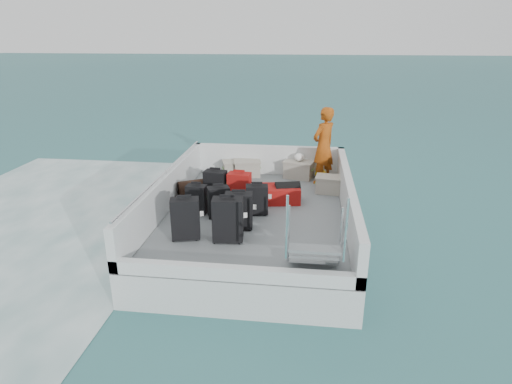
# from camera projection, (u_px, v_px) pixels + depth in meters

# --- Properties ---
(ground) EXTENTS (160.00, 160.00, 0.00)m
(ground) POSITION_uv_depth(u_px,v_px,m) (255.00, 241.00, 8.45)
(ground) COLOR #1A545C
(ground) RESTS_ON ground
(wake_foam) EXTENTS (10.00, 10.00, 0.00)m
(wake_foam) POSITION_uv_depth(u_px,v_px,m) (29.00, 228.00, 9.00)
(wake_foam) COLOR white
(wake_foam) RESTS_ON ground
(ferry_hull) EXTENTS (3.60, 5.00, 0.60)m
(ferry_hull) POSITION_uv_depth(u_px,v_px,m) (255.00, 227.00, 8.34)
(ferry_hull) COLOR silver
(ferry_hull) RESTS_ON ground
(deck) EXTENTS (3.30, 4.70, 0.02)m
(deck) POSITION_uv_depth(u_px,v_px,m) (255.00, 212.00, 8.23)
(deck) COLOR slate
(deck) RESTS_ON ferry_hull
(deck_fittings) EXTENTS (3.60, 5.00, 0.90)m
(deck_fittings) POSITION_uv_depth(u_px,v_px,m) (272.00, 201.00, 7.76)
(deck_fittings) COLOR silver
(deck_fittings) RESTS_ON deck
(suitcase_0) EXTENTS (0.51, 0.36, 0.71)m
(suitcase_0) POSITION_uv_depth(u_px,v_px,m) (185.00, 219.00, 7.03)
(suitcase_0) COLOR black
(suitcase_0) RESTS_ON deck
(suitcase_1) EXTENTS (0.40, 0.25, 0.57)m
(suitcase_1) POSITION_uv_depth(u_px,v_px,m) (197.00, 200.00, 8.06)
(suitcase_1) COLOR black
(suitcase_1) RESTS_ON deck
(suitcase_2) EXTENTS (0.47, 0.33, 0.63)m
(suitcase_2) POSITION_uv_depth(u_px,v_px,m) (216.00, 186.00, 8.69)
(suitcase_2) COLOR black
(suitcase_2) RESTS_ON deck
(suitcase_3) EXTENTS (0.52, 0.33, 0.75)m
(suitcase_3) POSITION_uv_depth(u_px,v_px,m) (228.00, 220.00, 6.95)
(suitcase_3) COLOR black
(suitcase_3) RESTS_ON deck
(suitcase_4) EXTENTS (0.46, 0.37, 0.59)m
(suitcase_4) POSITION_uv_depth(u_px,v_px,m) (219.00, 202.00, 7.91)
(suitcase_4) COLOR black
(suitcase_4) RESTS_ON deck
(suitcase_5) EXTENTS (0.47, 0.31, 0.62)m
(suitcase_5) POSITION_uv_depth(u_px,v_px,m) (239.00, 188.00, 8.59)
(suitcase_5) COLOR #A1180C
(suitcase_5) RESTS_ON deck
(suitcase_6) EXTENTS (0.50, 0.33, 0.65)m
(suitcase_6) POSITION_uv_depth(u_px,v_px,m) (239.00, 211.00, 7.43)
(suitcase_6) COLOR black
(suitcase_6) RESTS_ON deck
(suitcase_7) EXTENTS (0.44, 0.29, 0.58)m
(suitcase_7) POSITION_uv_depth(u_px,v_px,m) (257.00, 200.00, 8.03)
(suitcase_7) COLOR black
(suitcase_7) RESTS_ON deck
(suitcase_8) EXTENTS (0.90, 0.66, 0.33)m
(suitcase_8) POSITION_uv_depth(u_px,v_px,m) (279.00, 194.00, 8.68)
(suitcase_8) COLOR #A1180C
(suitcase_8) RESTS_ON deck
(duffel_0) EXTENTS (0.64, 0.54, 0.32)m
(duffel_0) POSITION_uv_depth(u_px,v_px,m) (192.00, 192.00, 8.78)
(duffel_0) COLOR black
(duffel_0) RESTS_ON deck
(duffel_1) EXTENTS (0.54, 0.52, 0.32)m
(duffel_1) POSITION_uv_depth(u_px,v_px,m) (235.00, 186.00, 9.12)
(duffel_1) COLOR black
(duffel_1) RESTS_ON deck
(duffel_2) EXTENTS (0.55, 0.40, 0.32)m
(duffel_2) POSITION_uv_depth(u_px,v_px,m) (287.00, 194.00, 8.69)
(duffel_2) COLOR black
(duffel_2) RESTS_ON deck
(crate_0) EXTENTS (0.63, 0.53, 0.33)m
(crate_0) POSITION_uv_depth(u_px,v_px,m) (235.00, 169.00, 10.31)
(crate_0) COLOR #ACA396
(crate_0) RESTS_ON deck
(crate_1) EXTENTS (0.67, 0.54, 0.36)m
(crate_1) POSITION_uv_depth(u_px,v_px,m) (247.00, 169.00, 10.25)
(crate_1) COLOR #ACA396
(crate_1) RESTS_ON deck
(crate_2) EXTENTS (0.73, 0.59, 0.38)m
(crate_2) POSITION_uv_depth(u_px,v_px,m) (299.00, 170.00, 10.12)
(crate_2) COLOR #ACA396
(crate_2) RESTS_ON deck
(crate_3) EXTENTS (0.60, 0.46, 0.33)m
(crate_3) POSITION_uv_depth(u_px,v_px,m) (329.00, 185.00, 9.18)
(crate_3) COLOR #ACA396
(crate_3) RESTS_ON deck
(yellow_bag) EXTENTS (0.28, 0.26, 0.22)m
(yellow_bag) POSITION_uv_depth(u_px,v_px,m) (321.00, 174.00, 10.09)
(yellow_bag) COLOR gold
(yellow_bag) RESTS_ON deck
(white_bag) EXTENTS (0.24, 0.24, 0.18)m
(white_bag) POSITION_uv_depth(u_px,v_px,m) (299.00, 158.00, 10.02)
(white_bag) COLOR white
(white_bag) RESTS_ON crate_2
(passenger) EXTENTS (0.73, 0.75, 1.73)m
(passenger) POSITION_uv_depth(u_px,v_px,m) (323.00, 146.00, 9.55)
(passenger) COLOR orange
(passenger) RESTS_ON deck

